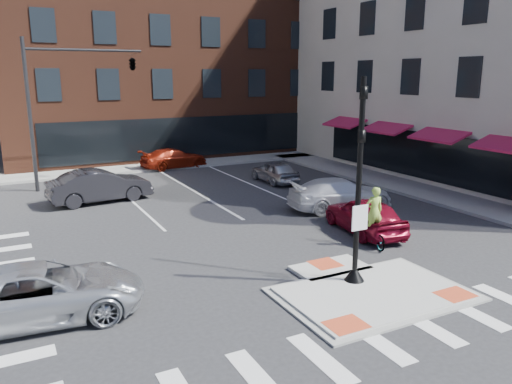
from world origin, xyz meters
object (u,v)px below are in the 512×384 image
bg_car_red (174,158)px  bg_car_silver (275,171)px  silver_suv (39,293)px  bg_car_dark (100,186)px  cyclist (373,226)px  red_sedan (365,215)px  white_pickup (340,194)px

bg_car_red → bg_car_silver: bearing=-159.5°
silver_suv → bg_car_dark: 12.32m
bg_car_red → cyclist: (1.52, -18.35, 0.09)m
red_sedan → bg_car_dark: (-8.39, 9.87, 0.09)m
white_pickup → bg_car_silver: 6.54m
bg_car_red → red_sedan: bearing=180.0°
cyclist → red_sedan: bearing=-104.9°
red_sedan → bg_car_silver: (1.50, 9.90, -0.08)m
silver_suv → bg_car_dark: size_ratio=1.07×
bg_car_dark → cyclist: cyclist is taller
silver_suv → cyclist: size_ratio=2.37×
white_pickup → bg_car_red: (-3.59, 13.58, -0.07)m
bg_car_red → bg_car_dark: bearing=131.5°
silver_suv → bg_car_dark: (3.66, 11.77, 0.08)m
white_pickup → cyclist: 5.20m
silver_suv → cyclist: 11.30m
white_pickup → cyclist: (-2.07, -4.77, 0.02)m
white_pickup → bg_car_red: size_ratio=1.10×
bg_car_silver → bg_car_red: 7.99m
white_pickup → red_sedan: bearing=166.6°
white_pickup → bg_car_silver: bearing=6.4°
silver_suv → white_pickup: silver_suv is taller
red_sedan → bg_car_silver: size_ratio=1.12×
red_sedan → bg_car_red: red_sedan is taller
bg_car_silver → bg_car_red: bearing=-61.9°
white_pickup → bg_car_red: bearing=22.8°
cyclist → silver_suv: bearing=15.8°
white_pickup → bg_car_dark: bearing=64.2°
silver_suv → bg_car_silver: 17.96m
bg_car_silver → red_sedan: bearing=81.3°
bg_car_dark → cyclist: size_ratio=2.21×
bg_car_dark → white_pickup: bearing=-130.0°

